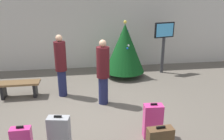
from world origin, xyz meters
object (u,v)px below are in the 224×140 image
Objects in this scene: waiting_bench at (19,86)px; traveller_1 at (103,71)px; traveller_0 at (61,64)px; suitcase_4 at (59,134)px; flight_info_kiosk at (164,38)px; suitcase_3 at (153,121)px; holiday_tree at (125,48)px.

traveller_1 reaches higher than waiting_bench.
traveller_0 reaches higher than waiting_bench.
traveller_0 is 2.67m from suitcase_4.
traveller_1 is 2.25m from suitcase_4.
waiting_bench is at bearing 117.23° from suitcase_4.
flight_info_kiosk is 1.09× the size of traveller_1.
holiday_tree is at bearing 86.95° from suitcase_3.
suitcase_3 reaches higher than suitcase_4.
waiting_bench is (-3.52, -1.35, -0.76)m from holiday_tree.
traveller_0 is 1.38m from traveller_1.
traveller_0 is 1.03× the size of traveller_1.
suitcase_3 is at bearing 3.68° from suitcase_4.
suitcase_4 is (-2.14, -4.03, -0.75)m from holiday_tree.
suitcase_3 is (-1.80, -4.12, -1.02)m from flight_info_kiosk.
flight_info_kiosk is (1.60, 0.22, 0.29)m from holiday_tree.
suitcase_3 is (0.85, -1.75, -0.59)m from traveller_1.
traveller_0 is (1.29, -0.09, 0.65)m from waiting_bench.
holiday_tree is 4.63m from suitcase_4.
traveller_0 is at bearing 92.04° from suitcase_4.
holiday_tree is 2.41m from traveller_1.
suitcase_3 is 1.06× the size of suitcase_4.
suitcase_3 is at bearing -50.57° from traveller_0.
traveller_1 reaches higher than suitcase_4.
suitcase_4 is at bearing -87.96° from traveller_0.
flight_info_kiosk is at bearing 7.82° from holiday_tree.
waiting_bench is (-5.12, -1.57, -1.05)m from flight_info_kiosk.
waiting_bench is at bearing 175.98° from traveller_0.
holiday_tree is 1.64m from flight_info_kiosk.
traveller_0 is 2.51× the size of suitcase_4.
suitcase_3 is (2.03, -2.47, -0.62)m from traveller_0.
traveller_0 is at bearing -147.23° from holiday_tree.
flight_info_kiosk reaches higher than waiting_bench.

